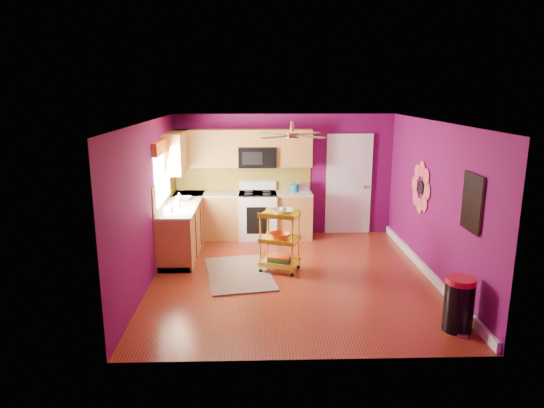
{
  "coord_description": "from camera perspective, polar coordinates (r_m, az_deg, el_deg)",
  "views": [
    {
      "loc": [
        -0.55,
        -7.41,
        2.98
      ],
      "look_at": [
        -0.31,
        0.4,
        1.13
      ],
      "focal_mm": 32.0,
      "sensor_mm": 36.0,
      "label": 1
    }
  ],
  "objects": [
    {
      "name": "rolling_cart",
      "position": [
        8.05,
        0.97,
        -4.06
      ],
      "size": [
        0.73,
        0.64,
        1.11
      ],
      "color": "yellow",
      "rests_on": "ground"
    },
    {
      "name": "left_window",
      "position": [
        8.71,
        -12.8,
        4.81
      ],
      "size": [
        0.08,
        1.35,
        1.08
      ],
      "color": "white",
      "rests_on": "ground"
    },
    {
      "name": "trash_can",
      "position": [
        6.64,
        21.12,
        -10.95
      ],
      "size": [
        0.46,
        0.46,
        0.7
      ],
      "color": "black",
      "rests_on": "ground"
    },
    {
      "name": "ground",
      "position": [
        8.01,
        2.36,
        -8.52
      ],
      "size": [
        5.0,
        5.0,
        0.0
      ],
      "primitive_type": "plane",
      "color": "maroon",
      "rests_on": "ground"
    },
    {
      "name": "shag_rug",
      "position": [
        8.12,
        -3.91,
        -8.14
      ],
      "size": [
        1.29,
        1.81,
        0.02
      ],
      "primitive_type": "cube",
      "rotation": [
        0.0,
        0.0,
        0.17
      ],
      "color": "black",
      "rests_on": "ground"
    },
    {
      "name": "counter_cup",
      "position": [
        8.46,
        -11.93,
        -0.55
      ],
      "size": [
        0.13,
        0.13,
        0.1
      ],
      "primitive_type": "imported",
      "color": "white",
      "rests_on": "lower_cabinets"
    },
    {
      "name": "teal_kettle",
      "position": [
        9.87,
        2.66,
        1.9
      ],
      "size": [
        0.18,
        0.18,
        0.21
      ],
      "color": "#12678C",
      "rests_on": "lower_cabinets"
    },
    {
      "name": "room_envelope",
      "position": [
        7.55,
        2.68,
        3.06
      ],
      "size": [
        4.54,
        5.04,
        2.52
      ],
      "color": "#610B4B",
      "rests_on": "ground"
    },
    {
      "name": "lower_cabinets",
      "position": [
        9.61,
        -6.43,
        -2.11
      ],
      "size": [
        2.81,
        2.31,
        0.94
      ],
      "color": "#9C642A",
      "rests_on": "ground"
    },
    {
      "name": "toaster",
      "position": [
        9.96,
        3.77,
        2.02
      ],
      "size": [
        0.22,
        0.15,
        0.18
      ],
      "primitive_type": "cube",
      "color": "beige",
      "rests_on": "lower_cabinets"
    },
    {
      "name": "ceiling_fan",
      "position": [
        7.66,
        2.42,
        8.17
      ],
      "size": [
        1.01,
        1.01,
        0.26
      ],
      "color": "#BF8C3F",
      "rests_on": "ground"
    },
    {
      "name": "upper_cabinetry",
      "position": [
        9.68,
        -5.86,
        6.27
      ],
      "size": [
        2.8,
        2.3,
        1.26
      ],
      "color": "#9C642A",
      "rests_on": "ground"
    },
    {
      "name": "electric_range",
      "position": [
        9.9,
        -1.68,
        -1.27
      ],
      "size": [
        0.76,
        0.66,
        1.13
      ],
      "color": "white",
      "rests_on": "ground"
    },
    {
      "name": "counter_dish",
      "position": [
        9.34,
        -10.14,
        0.69
      ],
      "size": [
        0.23,
        0.23,
        0.06
      ],
      "primitive_type": "imported",
      "color": "white",
      "rests_on": "lower_cabinets"
    },
    {
      "name": "soap_bottle_b",
      "position": [
        9.25,
        -10.88,
        0.87
      ],
      "size": [
        0.13,
        0.13,
        0.16
      ],
      "primitive_type": "imported",
      "color": "white",
      "rests_on": "lower_cabinets"
    },
    {
      "name": "panel_door",
      "position": [
        10.25,
        8.99,
        2.18
      ],
      "size": [
        0.95,
        0.11,
        2.15
      ],
      "color": "white",
      "rests_on": "ground"
    },
    {
      "name": "right_wall_art",
      "position": [
        7.75,
        19.31,
        1.16
      ],
      "size": [
        0.04,
        2.74,
        1.04
      ],
      "color": "black",
      "rests_on": "ground"
    },
    {
      "name": "soap_bottle_a",
      "position": [
        8.75,
        -11.15,
        0.3
      ],
      "size": [
        0.09,
        0.09,
        0.21
      ],
      "primitive_type": "imported",
      "color": "#EA3F72",
      "rests_on": "lower_cabinets"
    }
  ]
}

